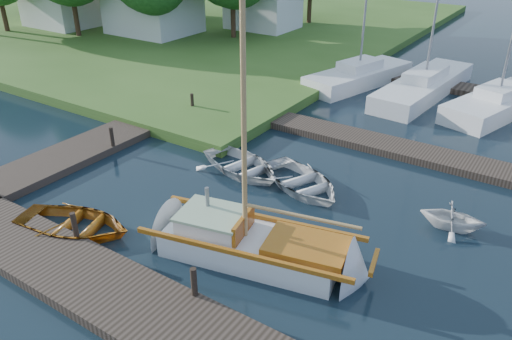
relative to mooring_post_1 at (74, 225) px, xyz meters
The scene contains 18 objects.
ground 5.87m from the mooring_post_1, 59.04° to the left, with size 160.00×160.00×0.00m, color black.
near_dock 3.21m from the mooring_post_1, 18.43° to the right, with size 18.00×2.20×0.30m, color black.
left_dock 8.62m from the mooring_post_1, 125.54° to the left, with size 2.20×18.00×0.30m, color black.
far_dock 12.55m from the mooring_post_1, 66.50° to the left, with size 14.00×1.60×0.30m, color black.
shore 36.80m from the mooring_post_1, 132.80° to the left, with size 50.00×40.00×0.50m, color #365A1D.
mooring_post_1 is the anchor object (origin of this frame).
mooring_post_2 4.50m from the mooring_post_1, ahead, with size 0.16×0.16×0.80m, color black.
mooring_post_4 6.40m from the mooring_post_1, 128.66° to the left, with size 0.16×0.16×0.80m, color black.
mooring_post_5 10.77m from the mooring_post_1, 111.80° to the left, with size 0.16×0.16×0.80m, color black.
sailboat 5.35m from the mooring_post_1, 27.17° to the left, with size 7.40×3.43×9.83m.
dinghy 0.83m from the mooring_post_1, 148.71° to the left, with size 2.64×3.69×0.76m, color #8A360E.
tender_a 6.66m from the mooring_post_1, 78.24° to the left, with size 2.61×3.65×0.76m, color silver.
tender_c 7.67m from the mooring_post_1, 59.87° to the left, with size 2.62×3.67×0.76m, color silver.
tender_d 11.38m from the mooring_post_1, 38.05° to the left, with size 1.67×1.94×1.02m, color silver.
marina_boat_0 18.98m from the mooring_post_1, 87.91° to the left, with size 4.05×7.48×10.32m.
marina_boat_1 19.73m from the mooring_post_1, 77.41° to the left, with size 2.96×9.22×10.92m.
marina_boat_2 20.15m from the mooring_post_1, 66.30° to the left, with size 4.09×7.25×10.24m.
house_c 29.22m from the mooring_post_1, 112.17° to the left, with size 5.25×4.00×5.28m.
Camera 1 is at (8.09, -12.14, 8.77)m, focal length 35.00 mm.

